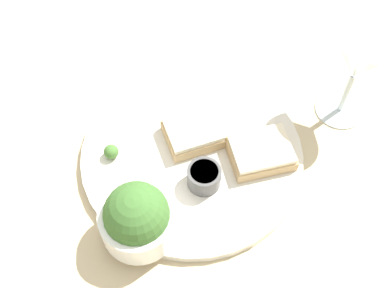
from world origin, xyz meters
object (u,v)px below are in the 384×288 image
at_px(salad_bowl, 137,218).
at_px(sauce_ramekin, 204,176).
at_px(cheese_toast_far, 193,133).
at_px(wine_glass, 360,60).
at_px(cheese_toast_near, 261,152).

height_order(salad_bowl, sauce_ramekin, salad_bowl).
height_order(cheese_toast_far, wine_glass, wine_glass).
relative_size(sauce_ramekin, wine_glass, 0.30).
xyz_separation_m(salad_bowl, sauce_ramekin, (0.11, -0.03, -0.02)).
bearing_deg(cheese_toast_near, wine_glass, -17.82).
bearing_deg(wine_glass, salad_bowl, 161.40).
bearing_deg(cheese_toast_near, sauce_ramekin, 154.08).
height_order(sauce_ramekin, wine_glass, wine_glass).
relative_size(salad_bowl, sauce_ramekin, 2.10).
distance_m(sauce_ramekin, wine_glass, 0.27).
xyz_separation_m(salad_bowl, wine_glass, (0.34, -0.12, 0.06)).
distance_m(salad_bowl, cheese_toast_near, 0.20).
bearing_deg(wine_glass, cheese_toast_far, 141.88).
bearing_deg(cheese_toast_far, cheese_toast_near, -72.16).
bearing_deg(sauce_ramekin, salad_bowl, 166.30).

